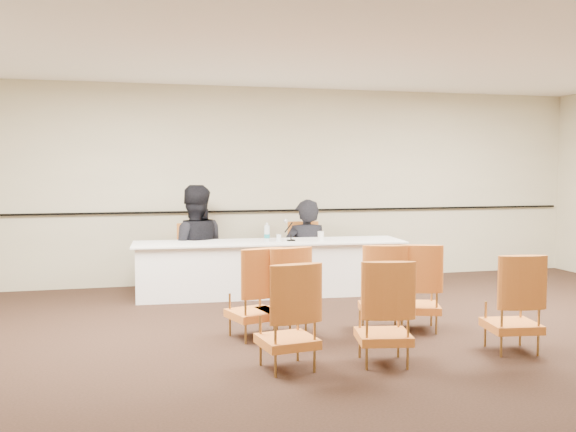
% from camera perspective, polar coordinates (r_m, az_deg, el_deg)
% --- Properties ---
extents(floor, '(10.00, 10.00, 0.00)m').
position_cam_1_polar(floor, '(6.43, 7.88, -11.58)').
color(floor, black).
rests_on(floor, ground).
extents(ceiling, '(10.00, 10.00, 0.00)m').
position_cam_1_polar(ceiling, '(6.31, 8.16, 15.64)').
color(ceiling, white).
rests_on(ceiling, ground).
extents(wall_back, '(10.00, 0.04, 3.00)m').
position_cam_1_polar(wall_back, '(10.01, -0.70, 2.80)').
color(wall_back, beige).
rests_on(wall_back, ground).
extents(wall_rail, '(9.80, 0.04, 0.03)m').
position_cam_1_polar(wall_rail, '(9.99, -0.64, 0.50)').
color(wall_rail, black).
rests_on(wall_rail, wall_back).
extents(panel_table, '(3.77, 1.10, 0.75)m').
position_cam_1_polar(panel_table, '(8.92, -1.62, -4.64)').
color(panel_table, white).
rests_on(panel_table, ground).
extents(panelist_main, '(0.72, 0.50, 1.87)m').
position_cam_1_polar(panelist_main, '(9.58, 1.60, -4.10)').
color(panelist_main, black).
rests_on(panelist_main, ground).
extents(panelist_main_chair, '(0.53, 0.53, 0.95)m').
position_cam_1_polar(panelist_main_chair, '(9.56, 1.60, -3.43)').
color(panelist_main_chair, '#CB6C24').
rests_on(panelist_main_chair, ground).
extents(panelist_second, '(1.02, 0.82, 1.96)m').
position_cam_1_polar(panelist_second, '(9.35, -8.35, -3.27)').
color(panelist_second, black).
rests_on(panelist_second, ground).
extents(panelist_second_chair, '(0.53, 0.53, 0.95)m').
position_cam_1_polar(panelist_second_chair, '(9.36, -8.34, -3.64)').
color(panelist_second_chair, '#CB6C24').
rests_on(panelist_second_chair, ground).
extents(papers, '(0.36, 0.31, 0.00)m').
position_cam_1_polar(papers, '(8.87, 0.68, -2.24)').
color(papers, white).
rests_on(papers, panel_table).
extents(microphone, '(0.15, 0.24, 0.30)m').
position_cam_1_polar(microphone, '(8.86, 0.27, -1.28)').
color(microphone, black).
rests_on(microphone, panel_table).
extents(water_bottle, '(0.10, 0.10, 0.26)m').
position_cam_1_polar(water_bottle, '(8.85, -1.89, -1.45)').
color(water_bottle, teal).
rests_on(water_bottle, panel_table).
extents(drinking_glass, '(0.08, 0.08, 0.10)m').
position_cam_1_polar(drinking_glass, '(8.83, -0.83, -1.96)').
color(drinking_glass, white).
rests_on(drinking_glass, panel_table).
extents(coffee_cup, '(0.09, 0.09, 0.13)m').
position_cam_1_polar(coffee_cup, '(8.93, 2.92, -1.80)').
color(coffee_cup, white).
rests_on(coffee_cup, panel_table).
extents(aud_chair_front_left, '(0.62, 0.62, 0.95)m').
position_cam_1_polar(aud_chair_front_left, '(6.66, -3.13, -6.78)').
color(aud_chair_front_left, '#CB6C24').
rests_on(aud_chair_front_left, ground).
extents(aud_chair_front_mid, '(0.60, 0.60, 0.95)m').
position_cam_1_polar(aud_chair_front_mid, '(7.01, 8.35, -6.27)').
color(aud_chair_front_mid, '#CB6C24').
rests_on(aud_chair_front_mid, ground).
extents(aud_chair_front_right, '(0.63, 0.63, 0.95)m').
position_cam_1_polar(aud_chair_front_right, '(7.11, 11.43, -6.16)').
color(aud_chair_front_right, '#CB6C24').
rests_on(aud_chair_front_right, ground).
extents(aud_chair_back_left, '(0.57, 0.57, 0.95)m').
position_cam_1_polar(aud_chair_back_left, '(5.63, -0.08, -8.82)').
color(aud_chair_back_left, '#CB6C24').
rests_on(aud_chair_back_left, ground).
extents(aud_chair_back_mid, '(0.59, 0.59, 0.95)m').
position_cam_1_polar(aud_chair_back_mid, '(5.84, 8.48, -8.38)').
color(aud_chair_back_mid, '#CB6C24').
rests_on(aud_chair_back_mid, ground).
extents(aud_chair_back_right, '(0.57, 0.57, 0.95)m').
position_cam_1_polar(aud_chair_back_right, '(6.52, 19.28, -7.25)').
color(aud_chair_back_right, '#CB6C24').
rests_on(aud_chair_back_right, ground).
extents(aud_chair_extra, '(0.60, 0.60, 0.95)m').
position_cam_1_polar(aud_chair_extra, '(6.72, -0.49, -6.68)').
color(aud_chair_extra, '#CB6C24').
rests_on(aud_chair_extra, ground).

